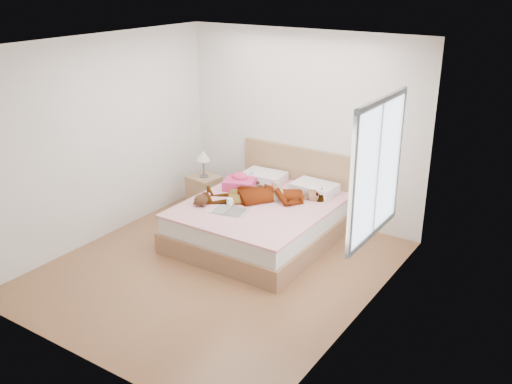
% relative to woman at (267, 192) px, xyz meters
% --- Properties ---
extents(ground, '(4.00, 4.00, 0.00)m').
position_rel_woman_xyz_m(ground, '(0.00, -1.11, -0.62)').
color(ground, '#512E19').
rests_on(ground, ground).
extents(woman, '(1.66, 1.41, 0.22)m').
position_rel_woman_xyz_m(woman, '(0.00, 0.00, 0.00)').
color(woman, white).
rests_on(woman, bed).
extents(hair, '(0.52, 0.62, 0.09)m').
position_rel_woman_xyz_m(hair, '(-0.57, 0.45, -0.07)').
color(hair, black).
rests_on(hair, bed).
extents(phone, '(0.09, 0.10, 0.05)m').
position_rel_woman_xyz_m(phone, '(-0.50, 0.40, 0.07)').
color(phone, silver).
rests_on(phone, bed).
extents(room_shell, '(4.00, 4.00, 4.00)m').
position_rel_woman_xyz_m(room_shell, '(1.78, -0.81, 0.88)').
color(room_shell, white).
rests_on(room_shell, ground).
extents(bed, '(1.80, 2.08, 1.00)m').
position_rel_woman_xyz_m(bed, '(0.00, -0.08, -0.34)').
color(bed, brown).
rests_on(bed, ground).
extents(towel, '(0.50, 0.45, 0.21)m').
position_rel_woman_xyz_m(towel, '(-0.53, 0.13, -0.02)').
color(towel, '#EC4085').
rests_on(towel, bed).
extents(magazine, '(0.48, 0.37, 0.03)m').
position_rel_woman_xyz_m(magazine, '(-0.18, -0.60, -0.10)').
color(magazine, white).
rests_on(magazine, bed).
extents(coffee_mug, '(0.12, 0.09, 0.09)m').
position_rel_woman_xyz_m(coffee_mug, '(-0.28, -0.43, -0.06)').
color(coffee_mug, white).
rests_on(coffee_mug, bed).
extents(plush_toy, '(0.20, 0.28, 0.15)m').
position_rel_woman_xyz_m(plush_toy, '(-0.59, -0.61, -0.03)').
color(plush_toy, black).
rests_on(plush_toy, bed).
extents(nightstand, '(0.47, 0.43, 0.90)m').
position_rel_woman_xyz_m(nightstand, '(-1.23, 0.23, -0.32)').
color(nightstand, brown).
rests_on(nightstand, ground).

